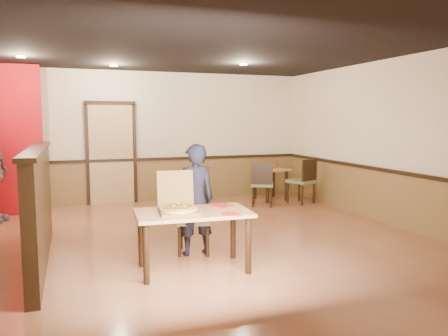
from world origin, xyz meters
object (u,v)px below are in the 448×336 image
Objects in this scene: side_chair_right at (304,179)px; diner at (195,200)px; diner_chair at (194,216)px; side_table at (271,176)px; pizza_box at (178,207)px; condiment at (275,165)px; side_chair_left at (262,183)px; main_table at (193,220)px.

diner reaches higher than side_chair_right.
diner_chair is 4.05m from side_table.
diner is 0.68m from pizza_box.
condiment is at bearing 56.10° from pizza_box.
pizza_box is (-3.00, -3.80, 0.24)m from side_table.
condiment is (0.60, 0.65, 0.28)m from side_chair_left.
side_chair_right is 0.65× the size of diner.
diner_chair is at bearing -131.21° from condiment.
pizza_box is at bearing -179.18° from main_table.
side_table is (2.62, 3.09, 0.04)m from diner_chair.
diner is (-2.64, -3.23, 0.21)m from side_table.
diner_chair is 1.20× the size of side_table.
condiment is (2.94, 3.85, 0.17)m from main_table.
side_chair_right is (3.30, 3.19, -0.08)m from main_table.
side_table is 1.36× the size of pizza_box.
side_chair_right reaches higher than side_chair_left.
condiment is at bearing -83.58° from side_chair_right.
diner is (-3.12, -2.61, 0.21)m from side_chair_right.
diner is (0.18, 0.58, 0.13)m from main_table.
side_chair_left is 4.08m from pizza_box.
diner_chair reaches higher than side_table.
side_chair_left is 0.61× the size of diner.
diner is 4.28m from condiment.
side_table is at bearing -74.54° from side_chair_right.
side_table is at bearing 56.93° from pizza_box.
diner_chair is at bearing 77.22° from main_table.
diner is at bearing 62.79° from pizza_box.
main_table is at bearing 2.64° from pizza_box.
side_chair_right is at bearing -141.05° from diner.
side_chair_right is at bearing 47.71° from pizza_box.
side_chair_left is at bearing -130.54° from diner.
main_table is at bearing -127.44° from condiment.
diner is (-0.03, -0.14, 0.25)m from diner_chair.
diner is (-2.16, -2.62, 0.24)m from side_chair_left.
side_chair_right is 0.78m from side_table.
main_table is at bearing 80.39° from side_chair_left.
pizza_box is (-3.48, -3.19, 0.25)m from side_chair_right.
condiment is at bearing -131.24° from diner.
side_chair_left is 6.32× the size of condiment.
main_table is 4.59m from side_chair_right.
side_chair_left is 0.95× the size of side_chair_right.
diner_chair is at bearing -100.94° from diner.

